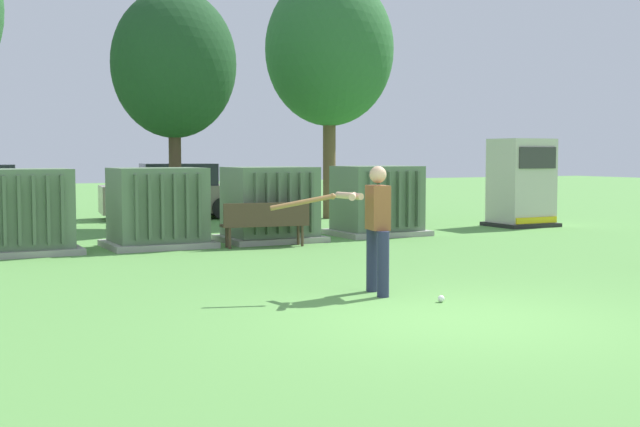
{
  "coord_description": "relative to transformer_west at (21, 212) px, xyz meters",
  "views": [
    {
      "loc": [
        -5.76,
        -7.89,
        1.9
      ],
      "look_at": [
        0.04,
        3.5,
        1.0
      ],
      "focal_mm": 47.45,
      "sensor_mm": 36.0,
      "label": 1
    }
  ],
  "objects": [
    {
      "name": "generator_enclosure",
      "position": [
        12.59,
        0.48,
        0.35
      ],
      "size": [
        1.6,
        1.4,
        2.3
      ],
      "color": "#262626",
      "rests_on": "ground"
    },
    {
      "name": "tree_center_left",
      "position": [
        4.36,
        4.24,
        3.4
      ],
      "size": [
        3.19,
        3.19,
        6.1
      ],
      "color": "#4C3828",
      "rests_on": "ground"
    },
    {
      "name": "parked_car_left_of_center",
      "position": [
        5.29,
        7.3,
        -0.04
      ],
      "size": [
        4.4,
        2.35,
        1.62
      ],
      "color": "gray",
      "rests_on": "ground"
    },
    {
      "name": "sports_ball",
      "position": [
        4.07,
        -8.03,
        -0.74
      ],
      "size": [
        0.09,
        0.09,
        0.09
      ],
      "primitive_type": "sphere",
      "color": "white",
      "rests_on": "ground"
    },
    {
      "name": "transformer_mid_east",
      "position": [
        5.16,
        -0.05,
        0.0
      ],
      "size": [
        2.1,
        1.7,
        1.62
      ],
      "color": "#9E9B93",
      "rests_on": "ground"
    },
    {
      "name": "transformer_west",
      "position": [
        0.0,
        0.0,
        0.0
      ],
      "size": [
        2.1,
        1.7,
        1.62
      ],
      "color": "#9E9B93",
      "rests_on": "ground"
    },
    {
      "name": "ground_plane",
      "position": [
        3.56,
        -9.01,
        -0.79
      ],
      "size": [
        96.0,
        96.0,
        0.0
      ],
      "primitive_type": "plane",
      "color": "#5B9947"
    },
    {
      "name": "transformer_east",
      "position": [
        7.98,
        0.13,
        0.0
      ],
      "size": [
        2.1,
        1.7,
        1.62
      ],
      "color": "#9E9B93",
      "rests_on": "ground"
    },
    {
      "name": "batter",
      "position": [
        3.6,
        -7.11,
        0.19
      ],
      "size": [
        1.61,
        0.76,
        1.74
      ],
      "color": "#282D4C",
      "rests_on": "ground"
    },
    {
      "name": "tree_center_right",
      "position": [
        9.36,
        5.2,
        4.14
      ],
      "size": [
        3.76,
        3.76,
        7.19
      ],
      "color": "brown",
      "rests_on": "ground"
    },
    {
      "name": "transformer_mid_west",
      "position": [
        2.66,
        -0.03,
        0.0
      ],
      "size": [
        2.1,
        1.7,
        1.62
      ],
      "color": "#9E9B93",
      "rests_on": "ground"
    },
    {
      "name": "park_bench",
      "position": [
        4.61,
        -1.09,
        -0.25
      ],
      "size": [
        1.84,
        0.65,
        0.92
      ],
      "color": "#4C3828",
      "rests_on": "ground"
    }
  ]
}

